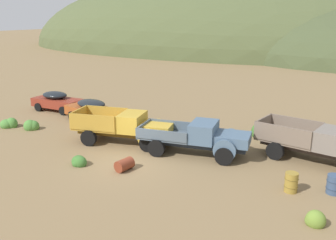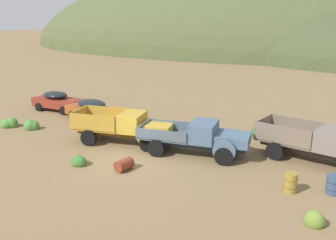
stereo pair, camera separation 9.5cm
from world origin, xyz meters
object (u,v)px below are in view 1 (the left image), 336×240
truck_primer_gray (328,145)px  oil_drum_by_truck (291,182)px  truck_chalk_blue (202,138)px  truck_faded_yellow (130,127)px  car_rust_red (59,101)px  car_oxide_orange (95,111)px  oil_drum_tipped (124,165)px  oil_drum_foreground (334,184)px

truck_primer_gray → oil_drum_by_truck: (-1.12, -4.12, -0.57)m
truck_chalk_blue → truck_primer_gray: (6.29, 1.75, 0.03)m
truck_faded_yellow → oil_drum_by_truck: 10.03m
car_rust_red → oil_drum_by_truck: bearing=-17.6°
car_oxide_orange → oil_drum_tipped: car_oxide_orange is taller
car_rust_red → oil_drum_tipped: (11.33, -7.55, -0.51)m
car_rust_red → truck_chalk_blue: truck_chalk_blue is taller
car_rust_red → car_oxide_orange: (4.58, -1.16, 0.00)m
oil_drum_by_truck → car_oxide_orange: bearing=161.0°
truck_primer_gray → car_oxide_orange: bearing=-171.9°
oil_drum_by_truck → oil_drum_tipped: bearing=-170.0°
truck_primer_gray → truck_faded_yellow: bearing=-158.6°
truck_faded_yellow → oil_drum_by_truck: truck_faded_yellow is taller
truck_faded_yellow → truck_chalk_blue: 4.61m
car_rust_red → oil_drum_tipped: size_ratio=4.44×
oil_drum_by_truck → truck_chalk_blue: bearing=155.4°
oil_drum_by_truck → truck_faded_yellow: bearing=167.5°
car_oxide_orange → oil_drum_tipped: size_ratio=5.24×
car_oxide_orange → car_rust_red: bearing=179.3°
car_rust_red → car_oxide_orange: size_ratio=0.85×
truck_faded_yellow → oil_drum_by_truck: bearing=-24.0°
oil_drum_by_truck → truck_primer_gray: bearing=74.8°
car_rust_red → oil_drum_by_truck: (19.16, -6.17, -0.37)m
oil_drum_by_truck → oil_drum_tipped: oil_drum_by_truck is taller
truck_chalk_blue → oil_drum_tipped: (-2.66, -3.75, -0.69)m
oil_drum_foreground → truck_faded_yellow: bearing=172.6°
truck_chalk_blue → oil_drum_by_truck: bearing=-32.9°
car_oxide_orange → oil_drum_by_truck: car_oxide_orange is taller
truck_chalk_blue → oil_drum_by_truck: truck_chalk_blue is taller
truck_faded_yellow → oil_drum_tipped: truck_faded_yellow is taller
oil_drum_tipped → oil_drum_foreground: bearing=12.2°
oil_drum_foreground → oil_drum_tipped: 9.74m
car_oxide_orange → oil_drum_by_truck: bearing=-5.4°
car_rust_red → car_oxide_orange: same height
truck_primer_gray → oil_drum_by_truck: 4.31m
car_rust_red → oil_drum_foreground: size_ratio=5.21×
oil_drum_by_truck → oil_drum_foreground: bearing=22.0°
car_rust_red → oil_drum_foreground: bearing=-14.5°
car_oxide_orange → truck_primer_gray: bearing=10.3°
car_rust_red → oil_drum_foreground: 21.56m
truck_faded_yellow → oil_drum_by_truck: size_ratio=7.06×
car_oxide_orange → truck_primer_gray: truck_primer_gray is taller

